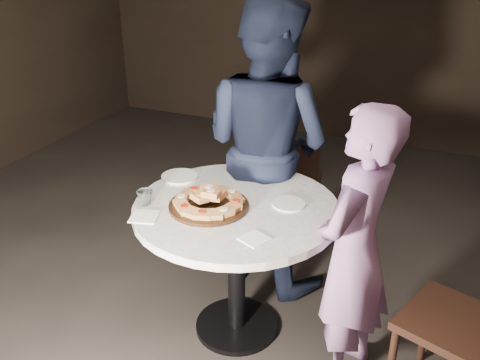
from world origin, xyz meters
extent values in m
plane|color=black|center=(0.00, 0.00, 0.00)|extent=(7.00, 7.00, 0.00)
cylinder|color=black|center=(0.14, 0.03, 0.02)|extent=(0.52, 0.52, 0.03)
cylinder|color=black|center=(0.14, 0.03, 0.42)|extent=(0.11, 0.11, 0.77)
cylinder|color=silver|center=(0.14, 0.03, 0.82)|extent=(1.19, 1.19, 0.04)
cylinder|color=black|center=(0.01, -0.05, 0.85)|extent=(0.48, 0.48, 0.02)
cube|color=#AD7843|center=(0.16, -0.01, 0.88)|extent=(0.10, 0.11, 0.04)
cylinder|color=#B8260E|center=(0.16, -0.01, 0.90)|extent=(0.05, 0.05, 0.01)
cube|color=#AD7843|center=(0.13, 0.04, 0.88)|extent=(0.11, 0.11, 0.04)
cube|color=#AD7843|center=(0.09, 0.08, 0.88)|extent=(0.12, 0.11, 0.04)
cylinder|color=beige|center=(0.09, 0.08, 0.90)|extent=(0.06, 0.06, 0.01)
cube|color=#AD7843|center=(0.04, 0.10, 0.88)|extent=(0.11, 0.10, 0.04)
cube|color=#AD7843|center=(-0.02, 0.10, 0.88)|extent=(0.10, 0.08, 0.04)
cylinder|color=#B8260E|center=(-0.02, 0.10, 0.90)|extent=(0.05, 0.05, 0.01)
cube|color=#AD7843|center=(-0.07, 0.07, 0.88)|extent=(0.11, 0.11, 0.04)
cube|color=#AD7843|center=(-0.11, 0.03, 0.88)|extent=(0.11, 0.12, 0.04)
cylinder|color=#B8260E|center=(-0.11, 0.03, 0.90)|extent=(0.06, 0.06, 0.01)
cube|color=#AD7843|center=(-0.13, -0.02, 0.88)|extent=(0.07, 0.09, 0.04)
cube|color=#AD7843|center=(-0.13, -0.08, 0.88)|extent=(0.09, 0.11, 0.04)
cylinder|color=beige|center=(-0.13, -0.08, 0.90)|extent=(0.05, 0.05, 0.01)
cube|color=#AD7843|center=(-0.11, -0.14, 0.88)|extent=(0.11, 0.11, 0.04)
cube|color=#AD7843|center=(-0.06, -0.17, 0.88)|extent=(0.12, 0.11, 0.04)
cylinder|color=#B8260E|center=(-0.06, -0.17, 0.90)|extent=(0.06, 0.06, 0.01)
cube|color=#AD7843|center=(-0.01, -0.19, 0.88)|extent=(0.10, 0.09, 0.04)
cube|color=#AD7843|center=(0.05, -0.19, 0.88)|extent=(0.11, 0.09, 0.04)
cylinder|color=#B8260E|center=(0.05, -0.19, 0.90)|extent=(0.05, 0.05, 0.01)
cube|color=#AD7843|center=(0.10, -0.17, 0.88)|extent=(0.11, 0.11, 0.04)
cube|color=#AD7843|center=(0.14, -0.12, 0.88)|extent=(0.11, 0.11, 0.04)
cylinder|color=beige|center=(0.14, -0.12, 0.90)|extent=(0.06, 0.06, 0.01)
cube|color=#AD7843|center=(0.16, -0.07, 0.88)|extent=(0.09, 0.11, 0.04)
cube|color=#AD7843|center=(0.05, -0.02, 0.91)|extent=(0.07, 0.09, 0.04)
cylinder|color=#2D6B1E|center=(0.05, -0.02, 0.93)|extent=(0.04, 0.04, 0.01)
cube|color=#AD7843|center=(-0.02, -0.01, 0.91)|extent=(0.11, 0.09, 0.03)
cylinder|color=beige|center=(-0.02, -0.01, 0.93)|extent=(0.05, 0.05, 0.01)
cube|color=#AD7843|center=(-0.03, -0.08, 0.91)|extent=(0.11, 0.10, 0.04)
cylinder|color=orange|center=(-0.03, -0.08, 0.93)|extent=(0.06, 0.06, 0.01)
cube|color=#AD7843|center=(0.04, -0.07, 0.94)|extent=(0.09, 0.07, 0.04)
cylinder|color=beige|center=(0.04, -0.07, 0.96)|extent=(0.04, 0.04, 0.01)
cube|color=#AD7843|center=(0.01, -0.03, 0.94)|extent=(0.11, 0.11, 0.04)
cylinder|color=beige|center=(0.01, -0.03, 0.96)|extent=(0.06, 0.06, 0.01)
cylinder|color=white|center=(-0.32, 0.22, 0.85)|extent=(0.23, 0.23, 0.01)
cylinder|color=white|center=(0.40, 0.15, 0.85)|extent=(0.22, 0.22, 0.01)
imported|color=silver|center=(-0.32, -0.15, 0.88)|extent=(0.12, 0.12, 0.08)
cube|color=white|center=(-0.25, -0.28, 0.85)|extent=(0.17, 0.17, 0.01)
cube|color=white|center=(0.36, -0.25, 0.85)|extent=(0.16, 0.16, 0.01)
cube|color=black|center=(0.07, 1.30, 0.42)|extent=(0.46, 0.46, 0.04)
cube|color=black|center=(0.10, 1.11, 0.63)|extent=(0.39, 0.11, 0.42)
cylinder|color=black|center=(0.20, 1.50, 0.21)|extent=(0.04, 0.04, 0.42)
cylinder|color=black|center=(-0.13, 1.44, 0.21)|extent=(0.04, 0.04, 0.42)
cylinder|color=black|center=(0.26, 1.16, 0.21)|extent=(0.04, 0.04, 0.42)
cylinder|color=black|center=(-0.07, 1.10, 0.21)|extent=(0.04, 0.04, 0.42)
cube|color=black|center=(1.31, -0.04, 0.49)|extent=(0.58, 0.58, 0.04)
cylinder|color=black|center=(1.19, 0.21, 0.24)|extent=(0.05, 0.05, 0.49)
imported|color=black|center=(0.07, 0.67, 0.94)|extent=(1.08, 0.94, 1.89)
imported|color=#86639B|center=(0.81, -0.04, 0.76)|extent=(0.49, 0.63, 1.52)
camera|label=1|loc=(1.18, -2.30, 2.20)|focal=40.00mm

